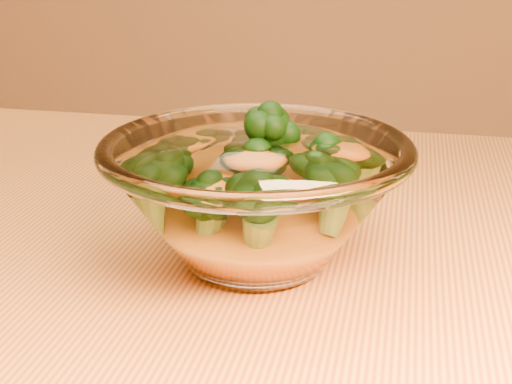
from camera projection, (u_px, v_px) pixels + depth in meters
table at (298, 378)px, 0.58m from camera, size 1.20×0.80×0.75m
glass_bowl at (256, 198)px, 0.53m from camera, size 0.23×0.23×0.10m
cheese_sauce at (256, 225)px, 0.54m from camera, size 0.13×0.13×0.04m
broccoli_heap at (256, 174)px, 0.53m from camera, size 0.16×0.15×0.09m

